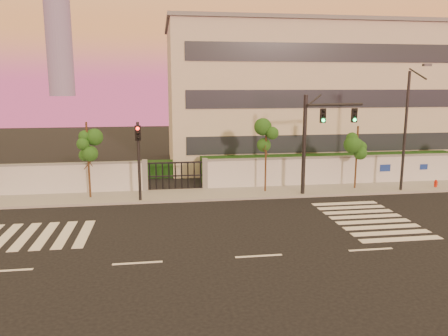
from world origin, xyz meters
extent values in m
plane|color=black|center=(0.00, 0.00, 0.00)|extent=(120.00, 120.00, 0.00)
cube|color=gray|center=(0.00, 10.50, 0.07)|extent=(60.00, 3.00, 0.15)
cube|color=silver|center=(14.50, 12.00, 1.00)|extent=(31.00, 0.30, 2.00)
cube|color=slate|center=(14.50, 12.00, 2.06)|extent=(31.00, 0.36, 0.12)
cube|color=slate|center=(-5.00, 12.00, 1.10)|extent=(0.35, 0.35, 2.20)
cube|color=slate|center=(-1.00, 12.00, 1.10)|extent=(0.35, 0.35, 2.20)
cube|color=black|center=(9.00, 14.50, 0.90)|extent=(20.00, 2.00, 1.80)
cube|color=black|center=(-3.00, 17.00, 0.60)|extent=(6.00, 1.50, 1.20)
cube|color=beige|center=(9.00, 22.00, 6.00)|extent=(24.00, 12.00, 12.00)
cube|color=#262D38|center=(9.00, 15.98, 2.50)|extent=(22.00, 0.08, 1.40)
cube|color=#262D38|center=(9.00, 15.98, 6.00)|extent=(22.00, 0.08, 1.40)
cube|color=#262D38|center=(9.00, 15.98, 9.50)|extent=(22.00, 0.08, 1.40)
cube|color=slate|center=(9.00, 22.00, 12.10)|extent=(24.40, 12.40, 0.30)
cylinder|color=slate|center=(-65.00, 280.00, 55.00)|extent=(16.00, 16.00, 110.00)
cube|color=silver|center=(-11.30, 4.00, 0.01)|extent=(0.50, 4.00, 0.02)
cube|color=silver|center=(-10.40, 4.00, 0.01)|extent=(0.50, 4.00, 0.02)
cube|color=silver|center=(-9.50, 4.00, 0.01)|extent=(0.50, 4.00, 0.02)
cube|color=silver|center=(-8.60, 4.00, 0.01)|extent=(0.50, 4.00, 0.02)
cube|color=silver|center=(-7.70, 4.00, 0.01)|extent=(0.50, 4.00, 0.02)
cube|color=silver|center=(7.00, 1.00, 0.01)|extent=(4.00, 0.50, 0.02)
cube|color=silver|center=(7.00, 1.90, 0.01)|extent=(4.00, 0.50, 0.02)
cube|color=silver|center=(7.00, 2.80, 0.01)|extent=(4.00, 0.50, 0.02)
cube|color=silver|center=(7.00, 3.70, 0.01)|extent=(4.00, 0.50, 0.02)
cube|color=silver|center=(7.00, 4.60, 0.01)|extent=(4.00, 0.50, 0.02)
cube|color=silver|center=(7.00, 5.50, 0.01)|extent=(4.00, 0.50, 0.02)
cube|color=silver|center=(7.00, 6.40, 0.01)|extent=(4.00, 0.50, 0.02)
cube|color=silver|center=(7.00, 7.30, 0.01)|extent=(4.00, 0.50, 0.02)
cube|color=silver|center=(-10.00, 0.00, 0.01)|extent=(2.00, 0.15, 0.01)
cube|color=silver|center=(-5.00, 0.00, 0.01)|extent=(2.00, 0.15, 0.01)
cube|color=silver|center=(0.00, 0.00, 0.01)|extent=(2.00, 0.15, 0.01)
cube|color=silver|center=(5.00, 0.00, 0.01)|extent=(2.00, 0.15, 0.01)
cylinder|color=#382314|center=(-8.37, 10.59, 2.42)|extent=(0.12, 0.12, 4.85)
sphere|color=#174915|center=(-8.37, 10.59, 3.88)|extent=(1.14, 1.14, 1.14)
sphere|color=#174915|center=(-8.01, 10.80, 3.15)|extent=(0.87, 0.87, 0.87)
sphere|color=#174915|center=(-8.68, 10.44, 3.39)|extent=(0.83, 0.83, 0.83)
cylinder|color=#382314|center=(2.85, 10.52, 2.41)|extent=(0.12, 0.12, 4.82)
sphere|color=#174915|center=(2.85, 10.52, 3.85)|extent=(1.08, 1.08, 1.08)
sphere|color=#174915|center=(3.20, 10.72, 3.13)|extent=(0.83, 0.83, 0.83)
sphere|color=#174915|center=(2.56, 10.37, 3.37)|extent=(0.79, 0.79, 0.79)
cylinder|color=#382314|center=(9.12, 10.50, 2.18)|extent=(0.12, 0.12, 4.37)
sphere|color=#174915|center=(9.12, 10.50, 3.50)|extent=(1.14, 1.14, 1.14)
sphere|color=#174915|center=(9.48, 10.71, 2.84)|extent=(0.87, 0.87, 0.87)
sphere|color=#174915|center=(8.81, 10.34, 3.06)|extent=(0.83, 0.83, 0.83)
cylinder|color=black|center=(5.09, 9.54, 3.23)|extent=(0.25, 0.25, 6.46)
cylinder|color=black|center=(7.08, 9.54, 5.84)|extent=(3.92, 0.92, 0.17)
cube|color=black|center=(6.24, 9.49, 5.16)|extent=(0.36, 0.19, 0.94)
sphere|color=#0CF259|center=(6.24, 9.38, 4.87)|extent=(0.21, 0.21, 0.21)
cube|color=black|center=(8.33, 9.49, 5.16)|extent=(0.36, 0.19, 0.94)
sphere|color=#0CF259|center=(8.33, 9.38, 4.87)|extent=(0.21, 0.21, 0.21)
cylinder|color=black|center=(-5.25, 9.42, 2.46)|extent=(0.17, 0.17, 4.91)
cube|color=black|center=(-5.25, 9.37, 4.26)|extent=(0.38, 0.20, 0.98)
sphere|color=red|center=(-5.25, 9.26, 4.56)|extent=(0.22, 0.22, 0.22)
cylinder|color=black|center=(11.90, 9.48, 3.97)|extent=(0.18, 0.18, 7.94)
cylinder|color=black|center=(11.90, 8.59, 7.74)|extent=(0.10, 1.90, 0.77)
cube|color=#3F3F44|center=(11.90, 7.69, 8.24)|extent=(0.50, 0.25, 0.15)
cylinder|color=#B21C0B|center=(14.75, 9.92, 0.22)|extent=(0.19, 0.19, 0.44)
cylinder|color=#B21C0B|center=(14.75, 9.92, 0.49)|extent=(0.25, 0.25, 0.09)
sphere|color=#B21C0B|center=(14.75, 9.92, 0.58)|extent=(0.16, 0.16, 0.16)
cylinder|color=#B21C0B|center=(14.75, 9.92, 0.31)|extent=(0.26, 0.18, 0.09)
camera|label=1|loc=(-3.98, -16.87, 7.07)|focal=35.00mm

